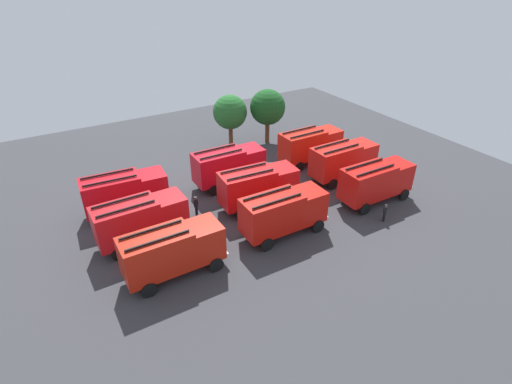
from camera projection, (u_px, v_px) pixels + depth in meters
ground_plane at (256, 205)px, 36.51m from camera, size 56.97×56.97×0.00m
fire_truck_0 at (172, 250)px, 27.48m from camera, size 7.21×2.78×3.88m
fire_truck_1 at (283, 211)px, 31.67m from camera, size 7.23×2.82×3.88m
fire_truck_2 at (376, 181)px, 36.03m from camera, size 7.22×2.80×3.88m
fire_truck_3 at (140, 219)px, 30.76m from camera, size 7.26×2.90×3.88m
fire_truck_4 at (258, 185)px, 35.30m from camera, size 7.35×3.17×3.88m
fire_truck_5 at (343, 159)px, 39.91m from camera, size 7.22×2.79×3.88m
fire_truck_6 at (125, 192)px, 34.35m from camera, size 7.35×3.16×3.88m
fire_truck_7 at (229, 165)px, 38.86m from camera, size 7.20×2.75×3.88m
fire_truck_8 at (310, 144)px, 43.15m from camera, size 7.22×2.79×3.88m
firefighter_0 at (196, 205)px, 34.77m from camera, size 0.47×0.47×1.74m
firefighter_1 at (385, 212)px, 33.89m from camera, size 0.46×0.47×1.60m
tree_0 at (230, 112)px, 46.20m from camera, size 3.96×3.96×6.14m
tree_1 at (268, 107)px, 47.03m from camera, size 4.18×4.18×6.48m
traffic_cone_0 at (248, 164)px, 43.32m from camera, size 0.39×0.39×0.56m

